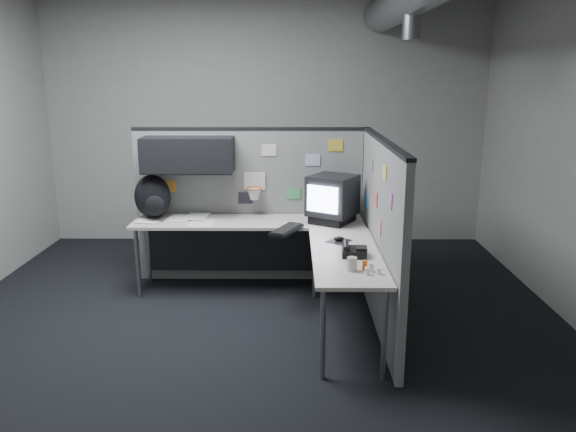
{
  "coord_description": "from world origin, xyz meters",
  "views": [
    {
      "loc": [
        0.34,
        -4.46,
        2.14
      ],
      "look_at": [
        0.3,
        0.35,
        0.94
      ],
      "focal_mm": 35.0,
      "sensor_mm": 36.0,
      "label": 1
    }
  ],
  "objects_px": {
    "keyboard": "(287,230)",
    "backpack": "(153,197)",
    "desk": "(272,240)",
    "monitor": "(333,198)",
    "phone": "(354,251)"
  },
  "relations": [
    {
      "from": "monitor",
      "to": "backpack",
      "type": "relative_size",
      "value": 1.25
    },
    {
      "from": "keyboard",
      "to": "backpack",
      "type": "height_order",
      "value": "backpack"
    },
    {
      "from": "keyboard",
      "to": "phone",
      "type": "relative_size",
      "value": 2.1
    },
    {
      "from": "monitor",
      "to": "phone",
      "type": "relative_size",
      "value": 2.45
    },
    {
      "from": "desk",
      "to": "monitor",
      "type": "bearing_deg",
      "value": 20.5
    },
    {
      "from": "keyboard",
      "to": "backpack",
      "type": "distance_m",
      "value": 1.45
    },
    {
      "from": "desk",
      "to": "phone",
      "type": "relative_size",
      "value": 10.09
    },
    {
      "from": "monitor",
      "to": "phone",
      "type": "xyz_separation_m",
      "value": [
        0.1,
        -1.06,
        -0.2
      ]
    },
    {
      "from": "monitor",
      "to": "keyboard",
      "type": "distance_m",
      "value": 0.61
    },
    {
      "from": "monitor",
      "to": "phone",
      "type": "bearing_deg",
      "value": -98.73
    },
    {
      "from": "desk",
      "to": "monitor",
      "type": "relative_size",
      "value": 4.12
    },
    {
      "from": "desk",
      "to": "backpack",
      "type": "height_order",
      "value": "backpack"
    },
    {
      "from": "monitor",
      "to": "phone",
      "type": "distance_m",
      "value": 1.08
    },
    {
      "from": "monitor",
      "to": "phone",
      "type": "height_order",
      "value": "monitor"
    },
    {
      "from": "desk",
      "to": "keyboard",
      "type": "relative_size",
      "value": 4.81
    }
  ]
}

